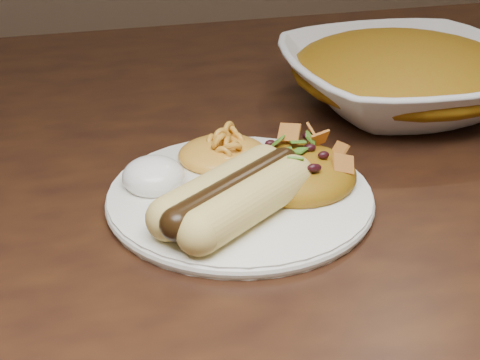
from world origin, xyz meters
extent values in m
cube|color=black|center=(0.00, 0.00, 0.73)|extent=(1.60, 0.90, 0.04)
cylinder|color=white|center=(0.09, -0.04, 0.76)|extent=(0.26, 0.26, 0.01)
cylinder|color=tan|center=(0.07, -0.09, 0.78)|extent=(0.10, 0.09, 0.03)
cylinder|color=tan|center=(0.07, -0.06, 0.78)|extent=(0.10, 0.09, 0.03)
cylinder|color=#39230E|center=(0.07, -0.07, 0.78)|extent=(0.11, 0.09, 0.02)
ellipsoid|color=yellow|center=(0.09, 0.02, 0.77)|extent=(0.10, 0.09, 0.03)
ellipsoid|color=white|center=(0.02, -0.02, 0.78)|extent=(0.06, 0.06, 0.03)
ellipsoid|color=#BB2201|center=(0.13, -0.04, 0.77)|extent=(0.09, 0.09, 0.04)
imported|color=silver|center=(0.29, 0.10, 0.78)|extent=(0.24, 0.24, 0.06)
ellipsoid|color=#BB2201|center=(0.29, 0.10, 0.80)|extent=(0.26, 0.26, 0.06)
camera|label=1|loc=(-0.04, -0.52, 1.03)|focal=55.00mm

